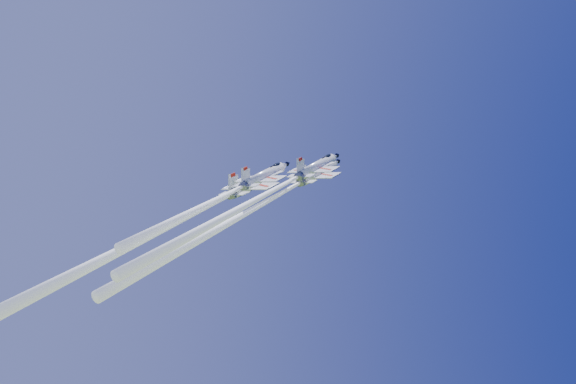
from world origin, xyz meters
name	(u,v)px	position (x,y,z in m)	size (l,w,h in m)	color
jet_lead	(253,209)	(-9.33, -5.58, 77.31)	(42.35, 26.01, 44.19)	silver
jet_left	(181,220)	(-20.64, -1.95, 75.24)	(43.00, 26.35, 42.71)	silver
jet_right	(257,199)	(-11.00, -11.39, 77.86)	(37.80, 23.18, 38.27)	silver
jet_slot	(222,197)	(-15.16, -6.49, 78.79)	(29.60, 18.03, 27.99)	silver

